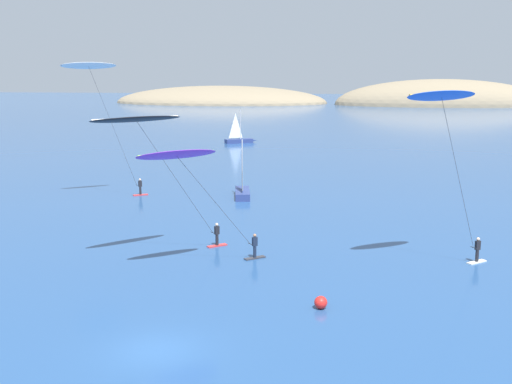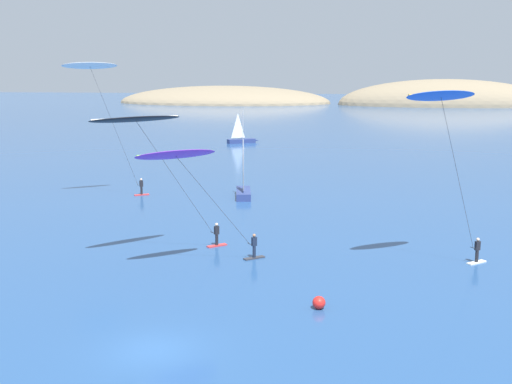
{
  "view_description": "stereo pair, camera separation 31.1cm",
  "coord_description": "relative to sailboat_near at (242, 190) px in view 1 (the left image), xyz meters",
  "views": [
    {
      "loc": [
        8.12,
        -26.24,
        12.57
      ],
      "look_at": [
        1.62,
        20.82,
        3.4
      ],
      "focal_mm": 45.0,
      "sensor_mm": 36.0,
      "label": 1
    },
    {
      "loc": [
        8.43,
        -26.19,
        12.57
      ],
      "look_at": [
        1.62,
        20.82,
        3.4
      ],
      "focal_mm": 45.0,
      "sensor_mm": 36.0,
      "label": 2
    }
  ],
  "objects": [
    {
      "name": "kitesurfer_purple",
      "position": [
        0.19,
        -24.04,
        6.23
      ],
      "size": [
        7.55,
        6.12,
        7.83
      ],
      "color": "#2D2D33",
      "rests_on": "ground"
    },
    {
      "name": "sailboat_near",
      "position": [
        0.0,
        0.0,
        0.0
      ],
      "size": [
        2.21,
        5.97,
        5.7
      ],
      "color": "navy",
      "rests_on": "ground"
    },
    {
      "name": "kitesurfer_black",
      "position": [
        -2.89,
        -22.12,
        8.04
      ],
      "size": [
        7.69,
        7.38,
        9.67
      ],
      "color": "red",
      "rests_on": "ground"
    },
    {
      "name": "ground_plane",
      "position": [
        1.83,
        -35.82,
        -0.64
      ],
      "size": [
        600.0,
        600.0,
        0.0
      ],
      "primitive_type": "plane",
      "color": "navy"
    },
    {
      "name": "marker_buoy",
      "position": [
        8.94,
        -29.57,
        -0.29
      ],
      "size": [
        0.7,
        0.7,
        0.7
      ],
      "primitive_type": "sphere",
      "color": "red",
      "rests_on": "ground"
    },
    {
      "name": "kitesurfer_white",
      "position": [
        -13.73,
        -3.1,
        11.05
      ],
      "size": [
        7.05,
        4.93,
        13.23
      ],
      "color": "red",
      "rests_on": "ground"
    },
    {
      "name": "headland_island",
      "position": [
        1.55,
        171.35,
        -0.64
      ],
      "size": [
        155.28,
        45.1,
        18.03
      ],
      "color": "#84755B",
      "rests_on": "ground"
    },
    {
      "name": "sailboat_far",
      "position": [
        -7.66,
        46.12,
        0.0
      ],
      "size": [
        5.56,
        3.93,
        5.7
      ],
      "color": "navy",
      "rests_on": "ground"
    },
    {
      "name": "kitesurfer_blue",
      "position": [
        15.97,
        -21.58,
        9.53
      ],
      "size": [
        6.32,
        4.43,
        11.37
      ],
      "color": "silver",
      "rests_on": "ground"
    }
  ]
}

